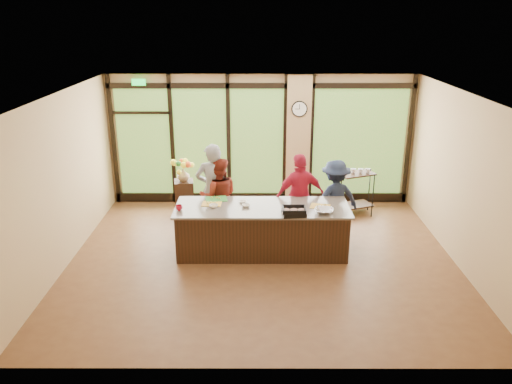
{
  "coord_description": "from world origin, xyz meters",
  "views": [
    {
      "loc": [
        -0.1,
        -8.21,
        4.28
      ],
      "look_at": [
        -0.11,
        0.4,
        1.17
      ],
      "focal_mm": 35.0,
      "sensor_mm": 36.0,
      "label": 1
    }
  ],
  "objects_px": {
    "cook_left": "(213,190)",
    "flower_stand": "(185,198)",
    "cook_right": "(335,199)",
    "bar_cart": "(356,187)",
    "roasting_pan": "(294,213)",
    "island_base": "(262,230)"
  },
  "relations": [
    {
      "from": "island_base",
      "to": "flower_stand",
      "type": "relative_size",
      "value": 3.79
    },
    {
      "from": "roasting_pan",
      "to": "bar_cart",
      "type": "bearing_deg",
      "value": 50.36
    },
    {
      "from": "island_base",
      "to": "bar_cart",
      "type": "height_order",
      "value": "bar_cart"
    },
    {
      "from": "bar_cart",
      "to": "roasting_pan",
      "type": "bearing_deg",
      "value": -145.51
    },
    {
      "from": "roasting_pan",
      "to": "bar_cart",
      "type": "relative_size",
      "value": 0.38
    },
    {
      "from": "flower_stand",
      "to": "roasting_pan",
      "type": "bearing_deg",
      "value": -52.66
    },
    {
      "from": "cook_left",
      "to": "cook_right",
      "type": "xyz_separation_m",
      "value": [
        2.42,
        -0.07,
        -0.16
      ]
    },
    {
      "from": "cook_left",
      "to": "cook_right",
      "type": "height_order",
      "value": "cook_left"
    },
    {
      "from": "cook_left",
      "to": "roasting_pan",
      "type": "xyz_separation_m",
      "value": [
        1.52,
        -1.24,
        0.01
      ]
    },
    {
      "from": "cook_left",
      "to": "flower_stand",
      "type": "height_order",
      "value": "cook_left"
    },
    {
      "from": "cook_left",
      "to": "flower_stand",
      "type": "xyz_separation_m",
      "value": [
        -0.73,
        0.95,
        -0.54
      ]
    },
    {
      "from": "roasting_pan",
      "to": "bar_cart",
      "type": "distance_m",
      "value": 2.81
    },
    {
      "from": "cook_left",
      "to": "cook_right",
      "type": "bearing_deg",
      "value": 173.69
    },
    {
      "from": "cook_left",
      "to": "cook_right",
      "type": "distance_m",
      "value": 2.43
    },
    {
      "from": "island_base",
      "to": "cook_right",
      "type": "relative_size",
      "value": 1.96
    },
    {
      "from": "cook_right",
      "to": "flower_stand",
      "type": "bearing_deg",
      "value": -35.85
    },
    {
      "from": "island_base",
      "to": "flower_stand",
      "type": "distance_m",
      "value": 2.46
    },
    {
      "from": "cook_right",
      "to": "bar_cart",
      "type": "distance_m",
      "value": 1.33
    },
    {
      "from": "cook_right",
      "to": "island_base",
      "type": "bearing_deg",
      "value": 9.92
    },
    {
      "from": "cook_left",
      "to": "bar_cart",
      "type": "relative_size",
      "value": 1.8
    },
    {
      "from": "roasting_pan",
      "to": "flower_stand",
      "type": "xyz_separation_m",
      "value": [
        -2.25,
        2.19,
        -0.55
      ]
    },
    {
      "from": "cook_left",
      "to": "bar_cart",
      "type": "bearing_deg",
      "value": -165.14
    }
  ]
}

